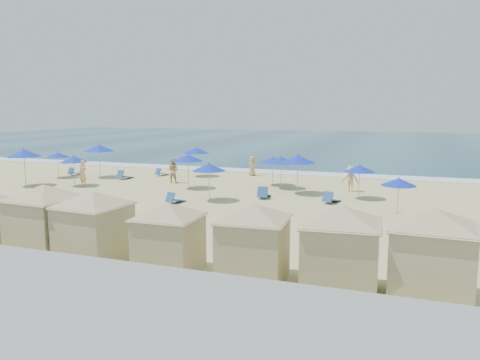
% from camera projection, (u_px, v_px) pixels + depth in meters
% --- Properties ---
extents(ground, '(160.00, 160.00, 0.00)m').
position_uv_depth(ground, '(171.00, 206.00, 26.16)').
color(ground, '#CFBE83').
rests_on(ground, ground).
extents(ocean, '(160.00, 80.00, 0.06)m').
position_uv_depth(ocean, '(331.00, 142.00, 77.19)').
color(ocean, navy).
rests_on(ocean, ground).
extents(surf_line, '(160.00, 2.50, 0.08)m').
position_uv_depth(surf_line, '(257.00, 171.00, 40.53)').
color(surf_line, white).
rests_on(surf_line, ground).
extents(trash_bin, '(1.09, 1.09, 0.88)m').
position_uv_depth(trash_bin, '(111.00, 214.00, 22.18)').
color(trash_bin, black).
rests_on(trash_bin, ground).
extents(cabana_1, '(4.64, 4.64, 2.92)m').
position_uv_depth(cabana_1, '(45.00, 211.00, 17.08)').
color(cabana_1, tan).
rests_on(cabana_1, ground).
extents(cabana_2, '(4.49, 4.49, 2.82)m').
position_uv_depth(cabana_2, '(93.00, 218.00, 16.23)').
color(cabana_2, tan).
rests_on(cabana_2, ground).
extents(cabana_3, '(4.10, 4.10, 2.57)m').
position_uv_depth(cabana_3, '(169.00, 229.00, 15.29)').
color(cabana_3, tan).
rests_on(cabana_3, ground).
extents(cabana_4, '(4.32, 4.32, 2.72)m').
position_uv_depth(cabana_4, '(253.00, 233.00, 14.52)').
color(cabana_4, tan).
rests_on(cabana_4, ground).
extents(cabana_5, '(4.58, 4.58, 2.89)m').
position_uv_depth(cabana_5, '(340.00, 238.00, 13.53)').
color(cabana_5, tan).
rests_on(cabana_5, ground).
extents(cabana_6, '(4.70, 4.70, 2.95)m').
position_uv_depth(cabana_6, '(432.00, 243.00, 12.91)').
color(cabana_6, tan).
rests_on(cabana_6, ground).
extents(umbrella_0, '(1.83, 1.83, 2.08)m').
position_uv_depth(umbrella_0, '(57.00, 155.00, 36.74)').
color(umbrella_0, '#A5A8AD').
rests_on(umbrella_0, ground).
extents(umbrella_1, '(2.36, 2.36, 2.68)m').
position_uv_depth(umbrella_1, '(24.00, 153.00, 32.68)').
color(umbrella_1, '#A5A8AD').
rests_on(umbrella_1, ground).
extents(umbrella_2, '(2.37, 2.37, 2.69)m').
position_uv_depth(umbrella_2, '(99.00, 148.00, 36.88)').
color(umbrella_2, '#A5A8AD').
rests_on(umbrella_2, ground).
extents(umbrella_3, '(1.92, 1.92, 2.18)m').
position_uv_depth(umbrella_3, '(74.00, 159.00, 32.75)').
color(umbrella_3, '#A5A8AD').
rests_on(umbrella_3, ground).
extents(umbrella_4, '(2.13, 2.13, 2.42)m').
position_uv_depth(umbrella_4, '(196.00, 150.00, 37.44)').
color(umbrella_4, '#A5A8AD').
rests_on(umbrella_4, ground).
extents(umbrella_5, '(2.13, 2.13, 2.42)m').
position_uv_depth(umbrella_5, '(188.00, 158.00, 31.64)').
color(umbrella_5, '#A5A8AD').
rests_on(umbrella_5, ground).
extents(umbrella_6, '(2.03, 2.03, 2.31)m').
position_uv_depth(umbrella_6, '(209.00, 167.00, 27.34)').
color(umbrella_6, '#A5A8AD').
rests_on(umbrella_6, ground).
extents(umbrella_7, '(1.84, 1.84, 2.10)m').
position_uv_depth(umbrella_7, '(273.00, 160.00, 33.02)').
color(umbrella_7, '#A5A8AD').
rests_on(umbrella_7, ground).
extents(umbrella_8, '(2.27, 2.27, 2.58)m').
position_uv_depth(umbrella_8, '(298.00, 159.00, 29.55)').
color(umbrella_8, '#A5A8AD').
rests_on(umbrella_8, ground).
extents(umbrella_9, '(1.97, 1.97, 2.24)m').
position_uv_depth(umbrella_9, '(281.00, 160.00, 31.68)').
color(umbrella_9, '#A5A8AD').
rests_on(umbrella_9, ground).
extents(umbrella_10, '(1.87, 1.87, 2.12)m').
position_uv_depth(umbrella_10, '(360.00, 169.00, 27.95)').
color(umbrella_10, '#A5A8AD').
rests_on(umbrella_10, ground).
extents(umbrella_11, '(1.79, 1.79, 2.04)m').
position_uv_depth(umbrella_11, '(399.00, 182.00, 23.31)').
color(umbrella_11, '#A5A8AD').
rests_on(umbrella_11, ground).
extents(beach_chair_0, '(0.77, 1.32, 0.68)m').
position_uv_depth(beach_chair_0, '(74.00, 172.00, 38.34)').
color(beach_chair_0, '#264C8D').
rests_on(beach_chair_0, ground).
extents(beach_chair_1, '(0.91, 1.45, 0.74)m').
position_uv_depth(beach_chair_1, '(124.00, 176.00, 36.23)').
color(beach_chair_1, '#264C8D').
rests_on(beach_chair_1, ground).
extents(beach_chair_2, '(0.91, 1.27, 0.64)m').
position_uv_depth(beach_chair_2, '(161.00, 173.00, 38.10)').
color(beach_chair_2, '#264C8D').
rests_on(beach_chair_2, ground).
extents(beach_chair_3, '(0.86, 1.34, 0.68)m').
position_uv_depth(beach_chair_3, '(174.00, 199.00, 26.88)').
color(beach_chair_3, '#264C8D').
rests_on(beach_chair_3, ground).
extents(beach_chair_4, '(0.78, 1.46, 0.77)m').
position_uv_depth(beach_chair_4, '(264.00, 194.00, 28.38)').
color(beach_chair_4, '#264C8D').
rests_on(beach_chair_4, ground).
extents(beach_chair_5, '(0.99, 1.44, 0.73)m').
position_uv_depth(beach_chair_5, '(331.00, 199.00, 26.90)').
color(beach_chair_5, '#264C8D').
rests_on(beach_chair_5, ground).
extents(beachgoer_0, '(0.77, 0.60, 1.89)m').
position_uv_depth(beachgoer_0, '(83.00, 174.00, 32.30)').
color(beachgoer_0, tan).
rests_on(beachgoer_0, ground).
extents(beachgoer_1, '(0.93, 0.75, 1.81)m').
position_uv_depth(beachgoer_1, '(173.00, 171.00, 34.25)').
color(beachgoer_1, tan).
rests_on(beachgoer_1, ground).
extents(beachgoer_2, '(1.19, 0.80, 1.71)m').
position_uv_depth(beachgoer_2, '(350.00, 179.00, 30.60)').
color(beachgoer_2, tan).
rests_on(beachgoer_2, ground).
extents(beachgoer_3, '(0.88, 0.93, 1.60)m').
position_uv_depth(beachgoer_3, '(252.00, 166.00, 37.96)').
color(beachgoer_3, tan).
rests_on(beachgoer_3, ground).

